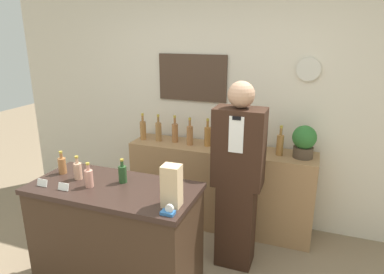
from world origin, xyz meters
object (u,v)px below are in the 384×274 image
shopkeeper (238,179)px  tape_dispenser (168,211)px  paper_bag (172,186)px  potted_plant (304,141)px

shopkeeper → tape_dispenser: shopkeeper is taller
paper_bag → shopkeeper: bearing=72.0°
potted_plant → paper_bag: (-0.77, -1.40, 0.02)m
paper_bag → tape_dispenser: (0.02, -0.11, -0.12)m
potted_plant → tape_dispenser: (-0.74, -1.51, -0.10)m
potted_plant → tape_dispenser: bearing=-116.2°
shopkeeper → potted_plant: bearing=49.1°
potted_plant → tape_dispenser: 1.69m
shopkeeper → tape_dispenser: 0.97m
shopkeeper → paper_bag: shopkeeper is taller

